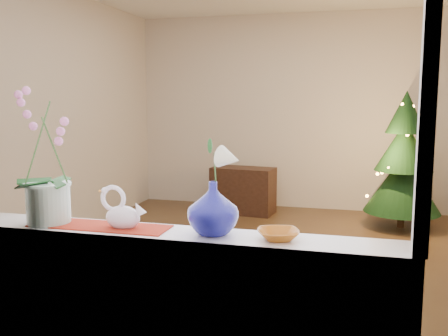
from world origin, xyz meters
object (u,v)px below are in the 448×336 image
Objects in this scene: paperweight at (208,229)px; xmas_tree at (404,160)px; swan at (123,208)px; blue_vase at (213,204)px; orchid_pot at (46,156)px; side_table at (243,190)px; amber_dish at (278,235)px.

xmas_tree is at bearing 73.84° from paperweight.
blue_vase is (0.45, 0.02, 0.04)m from swan.
xmas_tree is at bearing 45.74° from swan.
orchid_pot reaches higher than side_table.
amber_dish is 0.19× the size of side_table.
blue_vase is 0.12m from paperweight.
orchid_pot reaches higher than blue_vase.
blue_vase is at bearing -106.20° from xmas_tree.
xmas_tree is 2.09m from side_table.
side_table is (-2.01, 0.25, -0.51)m from xmas_tree.
xmas_tree is (2.03, 4.08, -0.44)m from orchid_pot.
xmas_tree is at bearing 73.80° from blue_vase.
swan is at bearing 176.20° from paperweight.
swan is 1.49× the size of amber_dish.
xmas_tree is at bearing -0.58° from side_table.
orchid_pot is 0.88m from blue_vase.
side_table is (-1.13, 4.33, -0.63)m from amber_dish.
blue_vase is 0.33m from amber_dish.
blue_vase reaches higher than swan.
paperweight is 0.45× the size of amber_dish.
orchid_pot is 0.47m from swan.
amber_dish is (0.31, -0.01, -0.12)m from blue_vase.
blue_vase is 0.17× the size of xmas_tree.
paperweight is (0.44, -0.03, -0.06)m from swan.
xmas_tree reaches higher than blue_vase.
blue_vase is at bearing -20.21° from swan.
orchid_pot is at bearing 178.12° from paperweight.
paperweight is at bearing -102.34° from blue_vase.
xmas_tree reaches higher than paperweight.
blue_vase is 3.98× the size of paperweight.
xmas_tree is (1.18, 4.07, -0.24)m from blue_vase.
blue_vase is 1.81× the size of amber_dish.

